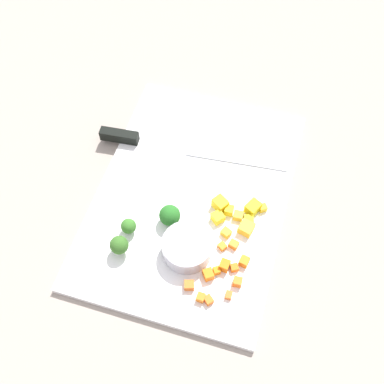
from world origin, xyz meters
name	(u,v)px	position (x,y,z in m)	size (l,w,h in m)	color
ground_plane	(192,199)	(0.00, 0.00, 0.00)	(4.00, 4.00, 0.00)	gray
cutting_board	(192,197)	(0.00, 0.00, 0.01)	(0.44, 0.31, 0.01)	white
prep_bowl	(187,247)	(0.10, 0.02, 0.03)	(0.08, 0.08, 0.03)	#B7B6BF
chef_knife	(158,143)	(-0.08, -0.09, 0.02)	(0.05, 0.34, 0.02)	silver
carrot_dice_0	(201,297)	(0.17, 0.06, 0.02)	(0.01, 0.01, 0.01)	orange
carrot_dice_1	(208,274)	(0.13, 0.06, 0.02)	(0.02, 0.01, 0.02)	orange
carrot_dice_2	(208,300)	(0.17, 0.08, 0.02)	(0.01, 0.01, 0.01)	orange
carrot_dice_3	(234,244)	(0.07, 0.09, 0.02)	(0.01, 0.01, 0.01)	orange
carrot_dice_4	(217,271)	(0.12, 0.07, 0.02)	(0.01, 0.01, 0.01)	orange
carrot_dice_5	(225,265)	(0.11, 0.08, 0.02)	(0.02, 0.01, 0.02)	orange
carrot_dice_6	(244,261)	(0.09, 0.11, 0.02)	(0.01, 0.01, 0.01)	orange
carrot_dice_7	(222,246)	(0.08, 0.07, 0.02)	(0.01, 0.01, 0.01)	orange
carrot_dice_8	(189,285)	(0.16, 0.04, 0.02)	(0.01, 0.01, 0.01)	orange
carrot_dice_9	(229,295)	(0.15, 0.10, 0.02)	(0.01, 0.01, 0.01)	orange
carrot_dice_10	(238,282)	(0.13, 0.11, 0.02)	(0.01, 0.01, 0.01)	orange
carrot_dice_11	(234,268)	(0.11, 0.10, 0.02)	(0.01, 0.01, 0.01)	orange
pepper_dice_0	(220,204)	(0.01, 0.05, 0.02)	(0.02, 0.02, 0.02)	yellow
pepper_dice_1	(238,216)	(0.02, 0.08, 0.02)	(0.01, 0.02, 0.01)	yellow
pepper_dice_2	(229,210)	(0.01, 0.07, 0.02)	(0.01, 0.01, 0.01)	yellow
pepper_dice_3	(253,207)	(0.00, 0.10, 0.02)	(0.02, 0.02, 0.02)	yellow
pepper_dice_4	(246,228)	(0.04, 0.10, 0.02)	(0.02, 0.02, 0.02)	yellow
pepper_dice_5	(263,208)	(-0.01, 0.12, 0.02)	(0.01, 0.01, 0.01)	yellow
pepper_dice_6	(218,217)	(0.03, 0.05, 0.02)	(0.02, 0.02, 0.02)	yellow
pepper_dice_7	(226,233)	(0.05, 0.07, 0.02)	(0.01, 0.01, 0.01)	yellow
pepper_dice_8	(249,221)	(0.02, 0.10, 0.02)	(0.01, 0.02, 0.01)	yellow
broccoli_floret_0	(129,226)	(0.09, -0.08, 0.03)	(0.02, 0.02, 0.03)	#81AF68
broccoli_floret_1	(119,245)	(0.13, -0.08, 0.03)	(0.03, 0.03, 0.04)	#8EB062
broccoli_floret_2	(170,215)	(0.06, -0.02, 0.03)	(0.03, 0.03, 0.04)	#93BF64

